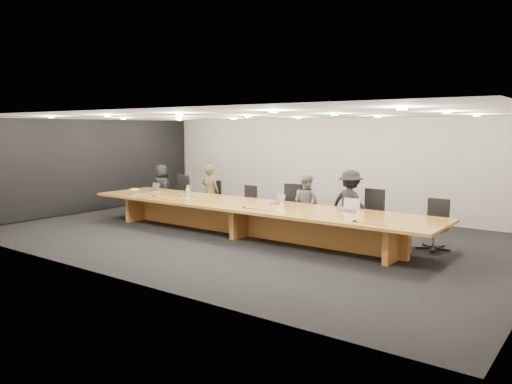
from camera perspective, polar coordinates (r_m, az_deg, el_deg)
ground at (r=11.76m, az=-0.87°, el=-4.99°), size 12.00×12.00×0.00m
back_wall at (r=14.92m, az=8.47°, el=2.97°), size 12.00×0.02×2.80m
left_wall_panel at (r=15.85m, az=-18.26°, el=2.83°), size 0.08×7.84×2.74m
conference_table at (r=11.66m, az=-0.87°, el=-2.49°), size 9.00×1.80×0.75m
chair_far_left at (r=14.87m, az=-8.93°, el=-0.25°), size 0.64×0.64×1.15m
chair_left at (r=14.13m, az=-5.24°, el=-0.77°), size 0.61×0.61×1.06m
chair_mid_left at (r=13.30m, az=-1.20°, el=-1.36°), size 0.57×0.57×1.01m
chair_mid_right at (r=12.39m, az=3.85°, el=-1.68°), size 0.67×0.67×1.15m
chair_right at (r=11.50m, az=12.78°, el=-2.49°), size 0.66×0.66×1.16m
chair_far_right at (r=10.93m, az=19.68°, el=-3.49°), size 0.58×0.58×1.07m
person_a at (r=15.24m, az=-10.73°, el=0.41°), size 0.81×0.66×1.42m
person_b at (r=13.99m, az=-5.26°, el=0.06°), size 0.59×0.43×1.50m
person_c at (r=12.17m, az=5.75°, el=-1.28°), size 0.74×0.61×1.39m
person_d at (r=11.67m, az=10.72°, el=-1.33°), size 1.08×0.71×1.56m
laptop_a at (r=14.27m, az=-11.76°, el=0.57°), size 0.34×0.27×0.24m
laptop_b at (r=13.55m, az=-8.18°, el=0.30°), size 0.37×0.33×0.24m
laptop_d at (r=11.61m, az=2.40°, el=-0.80°), size 0.35×0.30×0.24m
laptop_e at (r=10.67m, az=10.57°, el=-1.48°), size 0.37×0.27×0.29m
water_bottle at (r=13.00m, az=-7.83°, el=-0.00°), size 0.08×0.08×0.23m
amber_mug at (r=13.18m, az=-7.94°, el=-0.17°), size 0.10×0.10×0.11m
paper_cup_near at (r=11.18m, az=2.95°, el=-1.51°), size 0.09×0.09×0.09m
paper_cup_far at (r=10.23m, az=11.71°, el=-2.47°), size 0.08×0.08×0.09m
notepad at (r=14.82m, az=-13.75°, el=0.31°), size 0.30×0.28×0.01m
lime_gadget at (r=14.80m, az=-13.73°, el=0.38°), size 0.16×0.11×0.02m
av_box at (r=13.58m, az=-13.88°, el=-0.27°), size 0.25×0.20×0.03m
mic_left at (r=13.20m, az=-11.59°, el=-0.42°), size 0.13×0.13×0.03m
mic_center at (r=11.10m, az=-1.40°, el=-1.71°), size 0.13×0.13×0.03m
mic_right at (r=9.61m, az=11.21°, el=-3.25°), size 0.16×0.16×0.03m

